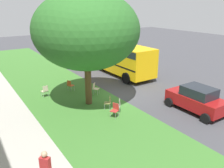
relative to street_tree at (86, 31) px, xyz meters
The scene contains 12 objects.
ground 5.49m from the street_tree, 89.14° to the right, with size 80.00×80.00×0.00m, color #424247.
grass_verge 4.96m from the street_tree, 87.10° to the left, with size 48.00×6.00×0.01m, color #3D752D.
sidewalk_strip 7.10m from the street_tree, 89.59° to the left, with size 48.00×2.80×0.01m, color #ADA89E.
street_tree is the anchor object (origin of this frame).
chair_0 5.02m from the street_tree, 159.12° to the right, with size 0.58×0.58×0.88m.
chair_1 4.72m from the street_tree, 44.34° to the right, with size 0.59×0.58×0.88m.
chair_2 5.16m from the street_tree, behind, with size 0.56×0.56×0.88m.
chair_3 5.62m from the street_tree, 37.19° to the left, with size 0.49×0.49×0.88m.
chair_4 5.28m from the street_tree, ahead, with size 0.53×0.53×0.88m.
chair_5 4.69m from the street_tree, 158.02° to the right, with size 0.58×0.59×0.88m.
parked_car 8.10m from the street_tree, 133.70° to the right, with size 3.70×1.92×1.65m.
school_bus 9.00m from the street_tree, 44.81° to the right, with size 10.40×2.80×2.88m.
Camera 1 is at (-13.25, 9.30, 6.47)m, focal length 37.46 mm.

